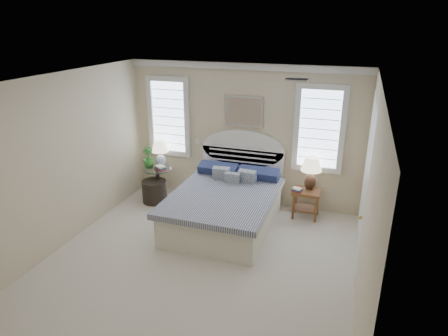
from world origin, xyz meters
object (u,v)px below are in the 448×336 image
Objects in this scene: nightstand_right at (306,198)px; lamp_right at (311,170)px; lamp_left at (160,151)px; floor_pot at (155,191)px; bed at (226,203)px; side_table_left at (158,180)px.

nightstand_right is 0.87× the size of lamp_right.
nightstand_right is at bearing -0.86° from lamp_left.
floor_pot is (-2.94, -0.30, -0.17)m from nightstand_right.
side_table_left is (-1.65, 0.59, 0.00)m from bed.
floor_pot is 3.08m from lamp_right.
side_table_left is 1.19× the size of nightstand_right.
nightstand_right reaches higher than floor_pot.
side_table_left is 3.04m from lamp_right.
nightstand_right is 0.96× the size of lamp_left.
lamp_left is at bearing 155.85° from bed.
side_table_left is at bearing -178.06° from nightstand_right.
bed is 3.73× the size of lamp_right.
side_table_left is at bearing -92.89° from lamp_left.
floor_pot is 0.82m from lamp_left.
nightstand_right is 3.00m from lamp_left.
lamp_right is at bearing 1.15° from lamp_left.
lamp_right is at bearing 7.67° from floor_pot.
bed is 4.14× the size of lamp_left.
nightstand_right is (2.95, 0.10, -0.00)m from side_table_left.
lamp_right is (2.98, 0.06, -0.06)m from lamp_left.
side_table_left is at bearing 160.26° from bed.
lamp_left is 2.98m from lamp_right.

